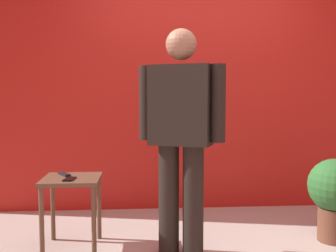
% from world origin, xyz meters
% --- Properties ---
extents(back_wall_red, '(4.75, 0.12, 3.14)m').
position_xyz_m(back_wall_red, '(0.00, 1.58, 1.57)').
color(back_wall_red, red).
rests_on(back_wall_red, ground_plane).
extents(standing_person, '(0.66, 0.38, 1.69)m').
position_xyz_m(standing_person, '(-0.30, 0.29, 0.95)').
color(standing_person, black).
rests_on(standing_person, ground_plane).
extents(side_table, '(0.44, 0.44, 0.56)m').
position_xyz_m(side_table, '(-1.14, 0.47, 0.46)').
color(side_table, brown).
rests_on(side_table, ground_plane).
extents(cell_phone, '(0.09, 0.15, 0.01)m').
position_xyz_m(cell_phone, '(-1.14, 0.38, 0.57)').
color(cell_phone, black).
rests_on(cell_phone, side_table).
extents(tv_remote, '(0.13, 0.17, 0.02)m').
position_xyz_m(tv_remote, '(-1.21, 0.56, 0.57)').
color(tv_remote, black).
rests_on(tv_remote, side_table).
extents(potted_plant, '(0.44, 0.44, 0.69)m').
position_xyz_m(potted_plant, '(0.99, 0.46, 0.41)').
color(potted_plant, brown).
rests_on(potted_plant, ground_plane).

